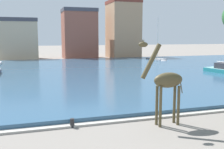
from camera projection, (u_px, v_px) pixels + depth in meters
name	position (u px, v px, depth m)	size (l,w,h in m)	color
harbor_water	(64.00, 73.00, 35.15)	(90.43, 41.54, 0.35)	#2D5170
quay_edge_coping	(109.00, 122.00, 15.32)	(90.43, 0.50, 0.12)	#ADA89E
giraffe_statue	(166.00, 82.00, 14.59)	(2.79, 0.68, 4.88)	#4C4228
sailboat_grey	(157.00, 60.00, 53.39)	(2.23, 6.13, 8.99)	#939399
mooring_bollard	(72.00, 123.00, 14.51)	(0.24, 0.24, 0.50)	#232326
townhouse_tall_gabled	(19.00, 39.00, 57.91)	(8.12, 6.94, 8.98)	#C6B293
townhouse_wide_warehouse	(79.00, 34.00, 61.16)	(7.70, 6.60, 11.36)	#8E5142
townhouse_corner_house	(123.00, 29.00, 62.94)	(6.86, 7.64, 13.49)	tan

